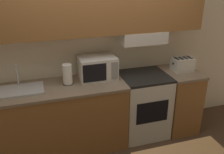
% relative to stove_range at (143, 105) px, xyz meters
% --- Properties ---
extents(ground_plane, '(16.00, 16.00, 0.00)m').
position_rel_stove_range_xyz_m(ground_plane, '(-0.59, 0.31, -0.46)').
color(ground_plane, '#4C3828').
extents(wall_back, '(5.16, 0.38, 2.55)m').
position_rel_stove_range_xyz_m(wall_back, '(-0.58, 0.24, 1.05)').
color(wall_back, silver).
rests_on(wall_back, ground_plane).
extents(lower_counter_main, '(1.66, 0.65, 0.92)m').
position_rel_stove_range_xyz_m(lower_counter_main, '(-1.16, -0.01, 0.00)').
color(lower_counter_main, '#936033').
rests_on(lower_counter_main, ground_plane).
extents(lower_counter_right_stub, '(0.47, 0.65, 0.92)m').
position_rel_stove_range_xyz_m(lower_counter_right_stub, '(0.56, -0.01, 0.00)').
color(lower_counter_right_stub, '#936033').
rests_on(lower_counter_right_stub, ground_plane).
extents(stove_range, '(0.64, 0.61, 0.92)m').
position_rel_stove_range_xyz_m(stove_range, '(0.00, 0.00, 0.00)').
color(stove_range, silver).
rests_on(stove_range, ground_plane).
extents(microwave, '(0.48, 0.35, 0.29)m').
position_rel_stove_range_xyz_m(microwave, '(-0.63, 0.10, 0.60)').
color(microwave, silver).
rests_on(microwave, lower_counter_main).
extents(toaster, '(0.30, 0.20, 0.19)m').
position_rel_stove_range_xyz_m(toaster, '(0.58, 0.01, 0.55)').
color(toaster, silver).
rests_on(toaster, lower_counter_right_stub).
extents(sink_basin, '(0.58, 0.34, 0.29)m').
position_rel_stove_range_xyz_m(sink_basin, '(-1.62, -0.01, 0.48)').
color(sink_basin, '#B7BABF').
rests_on(sink_basin, lower_counter_main).
extents(paper_towel_roll, '(0.13, 0.13, 0.26)m').
position_rel_stove_range_xyz_m(paper_towel_roll, '(-1.03, 0.03, 0.59)').
color(paper_towel_roll, black).
rests_on(paper_towel_roll, lower_counter_main).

